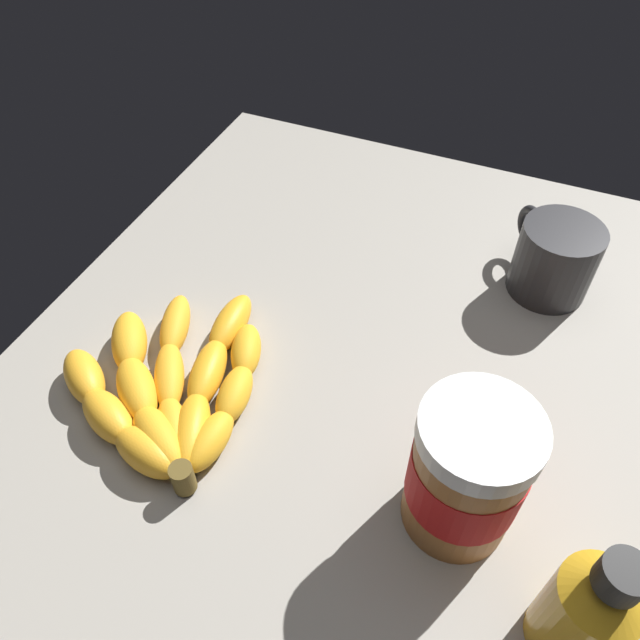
% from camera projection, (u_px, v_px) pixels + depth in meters
% --- Properties ---
extents(ground_plane, '(0.90, 0.68, 0.04)m').
position_uv_depth(ground_plane, '(341.00, 417.00, 0.60)').
color(ground_plane, gray).
extents(banana_bunch, '(0.23, 0.20, 0.03)m').
position_uv_depth(banana_bunch, '(170.00, 389.00, 0.57)').
color(banana_bunch, gold).
rests_on(banana_bunch, ground_plane).
extents(peanut_butter_jar, '(0.09, 0.09, 0.13)m').
position_uv_depth(peanut_butter_jar, '(467.00, 474.00, 0.46)').
color(peanut_butter_jar, '#9E602D').
rests_on(peanut_butter_jar, ground_plane).
extents(honey_bottle, '(0.06, 0.06, 0.13)m').
position_uv_depth(honey_bottle, '(588.00, 610.00, 0.40)').
color(honey_bottle, gold).
rests_on(honey_bottle, ground_plane).
extents(coffee_mug, '(0.11, 0.10, 0.08)m').
position_uv_depth(coffee_mug, '(554.00, 259.00, 0.66)').
color(coffee_mug, '#262628').
rests_on(coffee_mug, ground_plane).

